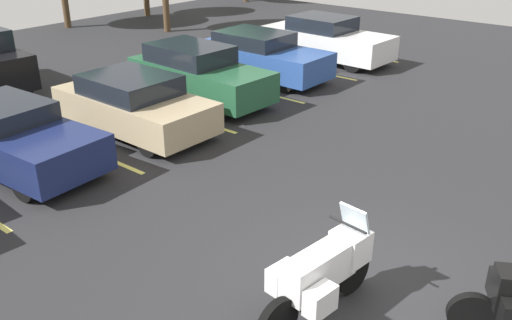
# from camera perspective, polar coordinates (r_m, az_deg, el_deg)

# --- Properties ---
(ground) EXTENTS (44.00, 44.00, 0.10)m
(ground) POSITION_cam_1_polar(r_m,az_deg,el_deg) (8.56, 12.16, -13.47)
(ground) COLOR #262628
(motorcycle_touring) EXTENTS (2.22, 0.95, 1.45)m
(motorcycle_touring) POSITION_cam_1_polar(r_m,az_deg,el_deg) (7.65, 6.89, -11.37)
(motorcycle_touring) COLOR black
(motorcycle_touring) RESTS_ON ground
(parking_stripes) EXTENTS (27.10, 4.84, 0.01)m
(parking_stripes) POSITION_cam_1_polar(r_m,az_deg,el_deg) (13.15, -23.36, -0.60)
(parking_stripes) COLOR #EAE066
(parking_stripes) RESTS_ON ground
(car_navy) EXTENTS (2.09, 4.49, 1.39)m
(car_navy) POSITION_cam_1_polar(r_m,az_deg,el_deg) (12.92, -23.89, 2.22)
(car_navy) COLOR navy
(car_navy) RESTS_ON ground
(car_tan) EXTENTS (1.93, 4.31, 1.43)m
(car_tan) POSITION_cam_1_polar(r_m,az_deg,el_deg) (14.12, -12.49, 5.65)
(car_tan) COLOR tan
(car_tan) RESTS_ON ground
(car_green) EXTENTS (1.95, 4.55, 1.58)m
(car_green) POSITION_cam_1_polar(r_m,az_deg,el_deg) (16.20, -5.96, 8.82)
(car_green) COLOR #235638
(car_green) RESTS_ON ground
(car_blue) EXTENTS (1.87, 4.61, 1.48)m
(car_blue) POSITION_cam_1_polar(r_m,az_deg,el_deg) (18.42, 0.43, 10.72)
(car_blue) COLOR #2D519E
(car_blue) RESTS_ON ground
(car_white) EXTENTS (2.02, 4.92, 1.57)m
(car_white) POSITION_cam_1_polar(r_m,az_deg,el_deg) (20.86, 7.21, 12.26)
(car_white) COLOR white
(car_white) RESTS_ON ground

